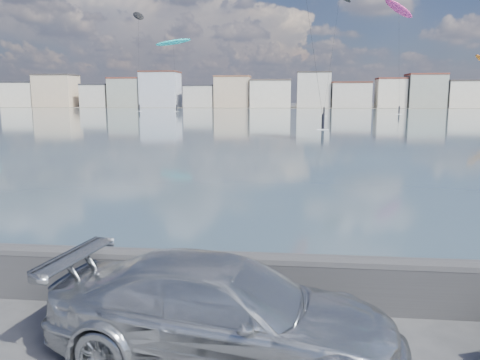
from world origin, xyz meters
name	(u,v)px	position (x,y,z in m)	size (l,w,h in m)	color
bay_water	(280,117)	(0.00, 91.50, 0.01)	(500.00, 177.00, 0.00)	#354859
far_shore_strip	(286,107)	(0.00, 200.00, 0.01)	(500.00, 60.00, 0.00)	#4C473D
seawall	(180,275)	(0.00, 2.70, 0.58)	(400.00, 0.36, 1.08)	#28282B
far_buildings	(289,92)	(1.31, 186.00, 6.03)	(240.79, 13.26, 14.60)	beige
car_silver	(224,312)	(1.10, 0.85, 0.77)	(2.15, 5.29, 1.53)	#B9BEC2
kitesurfer_1	(399,10)	(28.13, 118.44, 25.18)	(8.97, 11.38, 28.15)	#E5338C
kitesurfer_3	(138,17)	(-44.70, 139.29, 28.28)	(7.04, 16.13, 31.02)	black
kitesurfer_5	(173,43)	(-34.07, 139.58, 20.52)	(11.37, 15.14, 22.47)	#19BFBF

